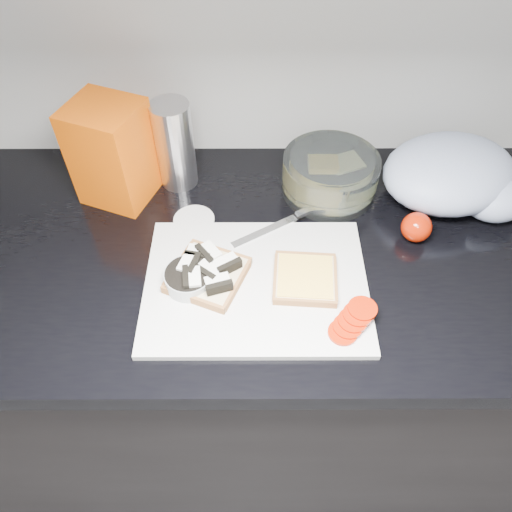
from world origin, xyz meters
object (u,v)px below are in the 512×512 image
at_px(glass_bowl, 330,175).
at_px(steel_canister, 175,145).
at_px(bread_bag, 112,153).
at_px(cutting_board, 256,284).

distance_m(glass_bowl, steel_canister, 0.33).
height_order(glass_bowl, steel_canister, steel_canister).
bearing_deg(bread_bag, glass_bowl, 22.43).
xyz_separation_m(cutting_board, glass_bowl, (0.16, 0.26, 0.04)).
bearing_deg(glass_bowl, bread_bag, -179.12).
bearing_deg(cutting_board, steel_canister, 119.74).
relative_size(bread_bag, steel_canister, 1.10).
height_order(bread_bag, steel_canister, bread_bag).
bearing_deg(cutting_board, bread_bag, 138.40).
height_order(cutting_board, steel_canister, steel_canister).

